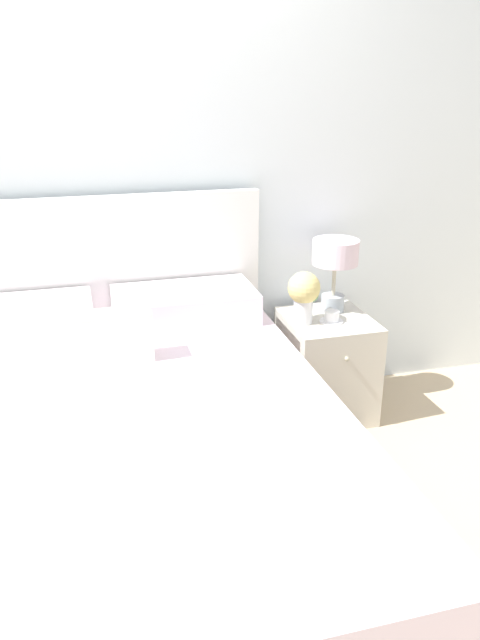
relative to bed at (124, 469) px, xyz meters
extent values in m
plane|color=#CCB28E|center=(0.00, 0.97, -0.32)|extent=(12.00, 12.00, 0.00)
cube|color=white|center=(0.00, 1.04, 0.98)|extent=(8.00, 0.06, 2.60)
cube|color=tan|center=(0.00, -0.07, -0.15)|extent=(1.53, 2.08, 0.33)
cube|color=white|center=(0.00, -0.07, 0.14)|extent=(1.50, 2.04, 0.26)
cube|color=white|center=(0.00, 0.94, 0.25)|extent=(1.56, 0.05, 1.14)
cube|color=white|center=(-0.37, 0.72, 0.34)|extent=(0.64, 0.36, 0.14)
cube|color=white|center=(0.37, 0.72, 0.34)|extent=(0.64, 0.36, 0.14)
cube|color=white|center=(0.00, 0.35, 0.38)|extent=(0.34, 0.12, 0.20)
cube|color=silver|center=(1.09, 0.72, -0.06)|extent=(0.42, 0.46, 0.52)
sphere|color=#B2AD93|center=(1.09, 0.48, 0.09)|extent=(0.02, 0.02, 0.02)
cylinder|color=#A8B2BC|center=(1.15, 0.82, 0.25)|extent=(0.12, 0.12, 0.08)
cylinder|color=#B7B29E|center=(1.15, 0.82, 0.37)|extent=(0.02, 0.02, 0.16)
cylinder|color=silver|center=(1.15, 0.82, 0.51)|extent=(0.23, 0.23, 0.12)
cylinder|color=white|center=(0.94, 0.70, 0.26)|extent=(0.09, 0.09, 0.12)
sphere|color=#E5D17F|center=(0.94, 0.70, 0.38)|extent=(0.16, 0.16, 0.16)
sphere|color=#609356|center=(0.98, 0.70, 0.34)|extent=(0.07, 0.07, 0.07)
cylinder|color=white|center=(1.08, 0.67, 0.21)|extent=(0.12, 0.12, 0.01)
cylinder|color=white|center=(1.08, 0.67, 0.23)|extent=(0.07, 0.07, 0.05)
camera|label=1|loc=(-0.09, -1.94, 1.33)|focal=35.00mm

